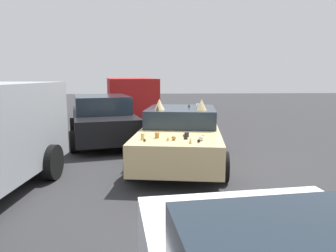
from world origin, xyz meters
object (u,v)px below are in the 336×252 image
(parked_sedan_row_back_far, at_px, (102,119))
(parked_sedan_near_right, at_px, (27,105))
(art_car_decorated, at_px, (181,135))
(parked_van_behind_left, at_px, (130,96))

(parked_sedan_row_back_far, distance_m, parked_sedan_near_right, 6.44)
(art_car_decorated, bearing_deg, parked_sedan_near_right, -130.57)
(art_car_decorated, relative_size, parked_van_behind_left, 0.82)
(parked_van_behind_left, bearing_deg, parked_sedan_row_back_far, -14.62)
(parked_sedan_row_back_far, bearing_deg, parked_sedan_near_right, 26.94)
(parked_van_behind_left, distance_m, parked_sedan_row_back_far, 5.41)
(parked_sedan_row_back_far, bearing_deg, art_car_decorated, -152.50)
(art_car_decorated, height_order, parked_sedan_near_right, art_car_decorated)
(parked_van_behind_left, distance_m, parked_sedan_near_right, 4.80)
(art_car_decorated, relative_size, parked_sedan_row_back_far, 0.95)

